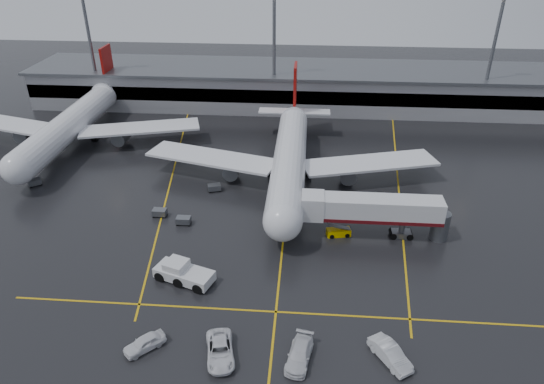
{
  "coord_description": "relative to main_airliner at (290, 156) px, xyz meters",
  "views": [
    {
      "loc": [
        2.75,
        -62.61,
        38.02
      ],
      "look_at": [
        -2.0,
        -2.0,
        4.0
      ],
      "focal_mm": 32.25,
      "sensor_mm": 36.0,
      "label": 1
    }
  ],
  "objects": [
    {
      "name": "main_airliner",
      "position": [
        0.0,
        0.0,
        0.0
      ],
      "size": [
        48.8,
        45.6,
        14.1
      ],
      "color": "silver",
      "rests_on": "ground"
    },
    {
      "name": "light_mast_left",
      "position": [
        -45.0,
        32.3,
        10.27
      ],
      "size": [
        3.0,
        1.2,
        25.45
      ],
      "color": "#595B60",
      "rests_on": "ground"
    },
    {
      "name": "apron_line_centre",
      "position": [
        0.0,
        -9.7,
        -4.2
      ],
      "size": [
        0.25,
        90.0,
        0.02
      ],
      "primitive_type": "cube",
      "color": "gold",
      "rests_on": "ground"
    },
    {
      "name": "service_van_d",
      "position": [
        -12.84,
        -37.97,
        -3.47
      ],
      "size": [
        4.33,
        4.21,
        1.47
      ],
      "primitive_type": "imported",
      "rotation": [
        0.0,
        0.0,
        -0.82
      ],
      "color": "white",
      "rests_on": "ground"
    },
    {
      "name": "light_mast_mid",
      "position": [
        -5.0,
        32.3,
        10.27
      ],
      "size": [
        3.0,
        1.2,
        25.45
      ],
      "color": "#595B60",
      "rests_on": "ground"
    },
    {
      "name": "service_van_c",
      "position": [
        11.64,
        -37.57,
        -3.36
      ],
      "size": [
        4.27,
        5.28,
        1.69
      ],
      "primitive_type": "imported",
      "rotation": [
        0.0,
        0.0,
        0.57
      ],
      "color": "silver",
      "rests_on": "ground"
    },
    {
      "name": "apron_line_left",
      "position": [
        -20.0,
        0.3,
        -4.2
      ],
      "size": [
        9.99,
        69.35,
        0.02
      ],
      "primitive_type": "cube",
      "rotation": [
        0.0,
        0.0,
        0.14
      ],
      "color": "gold",
      "rests_on": "ground"
    },
    {
      "name": "baggage_cart_e",
      "position": [
        -41.34,
        -5.38,
        -3.58
      ],
      "size": [
        2.38,
        2.26,
        1.12
      ],
      "color": "#595B60",
      "rests_on": "ground"
    },
    {
      "name": "baggage_cart_a",
      "position": [
        -14.4,
        -14.85,
        -3.58
      ],
      "size": [
        2.0,
        1.3,
        1.12
      ],
      "color": "#595B60",
      "rests_on": "ground"
    },
    {
      "name": "light_mast_right",
      "position": [
        40.0,
        32.3,
        10.27
      ],
      "size": [
        3.0,
        1.2,
        25.45
      ],
      "color": "#595B60",
      "rests_on": "ground"
    },
    {
      "name": "ground",
      "position": [
        0.0,
        -9.7,
        -4.21
      ],
      "size": [
        220.0,
        220.0,
        0.0
      ],
      "primitive_type": "plane",
      "color": "black",
      "rests_on": "ground"
    },
    {
      "name": "baggage_cart_d",
      "position": [
        -47.29,
        1.62,
        -3.58
      ],
      "size": [
        2.3,
        1.84,
        1.12
      ],
      "color": "#595B60",
      "rests_on": "ground"
    },
    {
      "name": "service_van_b",
      "position": [
        2.79,
        -38.26,
        -3.44
      ],
      "size": [
        3.11,
        5.61,
        1.54
      ],
      "primitive_type": "imported",
      "rotation": [
        0.0,
        0.0,
        -0.19
      ],
      "color": "silver",
      "rests_on": "ground"
    },
    {
      "name": "terminal",
      "position": [
        0.0,
        38.23,
        0.11
      ],
      "size": [
        122.0,
        19.0,
        8.6
      ],
      "color": "gray",
      "rests_on": "ground"
    },
    {
      "name": "apron_line_stop",
      "position": [
        0.0,
        -31.7,
        -4.2
      ],
      "size": [
        60.0,
        0.25,
        0.02
      ],
      "primitive_type": "cube",
      "color": "gold",
      "rests_on": "ground"
    },
    {
      "name": "service_van_a",
      "position": [
        -5.06,
        -38.39,
        -3.42
      ],
      "size": [
        3.8,
        6.1,
        1.57
      ],
      "primitive_type": "imported",
      "rotation": [
        0.0,
        0.0,
        0.22
      ],
      "color": "silver",
      "rests_on": "ground"
    },
    {
      "name": "baggage_cart_b",
      "position": [
        -18.39,
        -13.01,
        -3.58
      ],
      "size": [
        2.04,
        1.36,
        1.12
      ],
      "color": "#595B60",
      "rests_on": "ground"
    },
    {
      "name": "second_airliner",
      "position": [
        -42.0,
        12.0,
        0.0
      ],
      "size": [
        48.8,
        45.6,
        14.1
      ],
      "color": "silver",
      "rests_on": "ground"
    },
    {
      "name": "jet_bridge",
      "position": [
        11.87,
        -15.7,
        -0.28
      ],
      "size": [
        19.9,
        3.4,
        6.05
      ],
      "color": "silver",
      "rests_on": "ground"
    },
    {
      "name": "apron_line_right",
      "position": [
        18.0,
        0.3,
        -4.2
      ],
      "size": [
        7.57,
        69.64,
        0.02
      ],
      "primitive_type": "cube",
      "rotation": [
        0.0,
        0.0,
        -0.1
      ],
      "color": "gold",
      "rests_on": "ground"
    },
    {
      "name": "pushback_tractor",
      "position": [
        -11.53,
        -27.04,
        -3.19
      ],
      "size": [
        7.71,
        5.12,
        2.56
      ],
      "color": "silver",
      "rests_on": "ground"
    },
    {
      "name": "baggage_cart_c",
      "position": [
        -11.77,
        -4.9,
        -3.58
      ],
      "size": [
        2.31,
        1.86,
        1.12
      ],
      "color": "#595B60",
      "rests_on": "ground"
    },
    {
      "name": "belt_loader",
      "position": [
        7.51,
        -16.01,
        -3.7
      ],
      "size": [
        3.44,
        2.06,
        2.05
      ],
      "color": "#EEBF00",
      "rests_on": "ground"
    }
  ]
}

